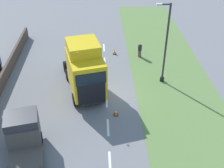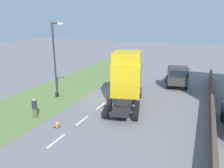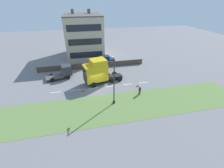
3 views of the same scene
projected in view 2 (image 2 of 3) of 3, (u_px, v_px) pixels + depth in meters
The scene contains 10 objects.
ground_plane at pixel (111, 98), 21.40m from camera, with size 120.00×120.00×0.00m, color slate.
grass_verge at pixel (60, 91), 23.66m from camera, with size 7.00×44.00×0.01m.
lane_markings at pixel (108, 100), 20.78m from camera, with size 0.16×17.80×0.00m.
boundary_wall at pixel (212, 106), 17.85m from camera, with size 0.25×24.00×1.20m.
lorry_cab at pixel (127, 77), 20.00m from camera, with size 4.09×7.61×4.81m.
flatbed_truck at pixel (177, 77), 24.23m from camera, with size 3.05×5.34×2.51m.
lamp_post at pixel (55, 65), 20.84m from camera, with size 1.31×0.37×7.15m.
pedestrian at pixel (35, 108), 16.88m from camera, with size 0.39×0.39×1.54m.
traffic_cone_lead at pixel (57, 124), 15.42m from camera, with size 0.36×0.36×0.58m.
traffic_cone_trailing at pixel (115, 87), 23.99m from camera, with size 0.36×0.36×0.58m.
Camera 2 is at (8.01, -18.53, 7.24)m, focal length 35.00 mm.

